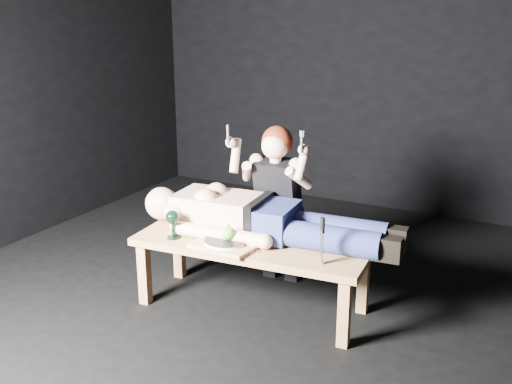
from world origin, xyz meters
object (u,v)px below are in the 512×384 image
(lying_man, at_px, (266,215))
(carving_knife, at_px, (322,241))
(kneeling_woman, at_px, (281,202))
(goblet, at_px, (173,224))
(table, at_px, (252,274))
(serving_tray, at_px, (226,244))

(lying_man, xyz_separation_m, carving_knife, (0.47, -0.24, -0.00))
(kneeling_woman, relative_size, goblet, 6.22)
(table, bearing_deg, carving_knife, -18.31)
(serving_tray, distance_m, carving_knife, 0.62)
(lying_man, relative_size, carving_knife, 5.67)
(lying_man, distance_m, carving_knife, 0.52)
(serving_tray, distance_m, goblet, 0.36)
(serving_tray, bearing_deg, table, 56.13)
(kneeling_woman, bearing_deg, serving_tray, -99.94)
(lying_man, xyz_separation_m, serving_tray, (-0.14, -0.27, -0.13))
(kneeling_woman, xyz_separation_m, goblet, (-0.43, -0.65, -0.02))
(carving_knife, bearing_deg, lying_man, 148.21)
(table, bearing_deg, serving_tray, -128.55)
(goblet, height_order, carving_knife, carving_knife)
(table, relative_size, carving_knife, 5.30)
(table, bearing_deg, lying_man, 67.36)
(goblet, bearing_deg, lying_man, 32.03)
(lying_man, height_order, serving_tray, lying_man)
(goblet, bearing_deg, kneeling_woman, 56.87)
(table, xyz_separation_m, carving_knife, (0.50, -0.12, 0.36))
(table, height_order, goblet, goblet)
(kneeling_woman, distance_m, serving_tray, 0.63)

